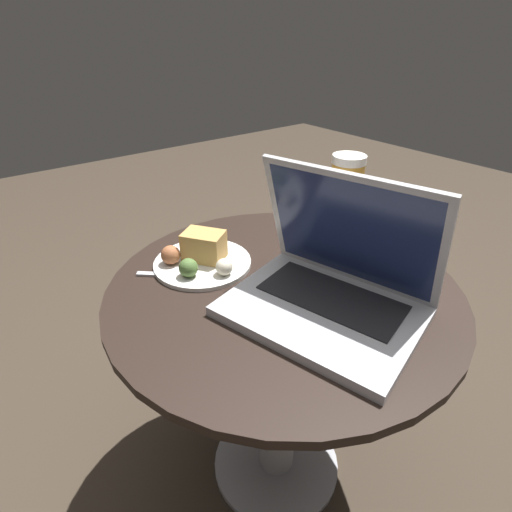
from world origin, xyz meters
name	(u,v)px	position (x,y,z in m)	size (l,w,h in m)	color
ground_plane	(276,463)	(0.00, 0.00, 0.00)	(6.00, 6.00, 0.00)	#382D23
table	(281,344)	(0.00, 0.00, 0.42)	(0.68, 0.68, 0.57)	#9E9EA3
laptop	(331,284)	(0.10, 0.01, 0.62)	(0.37, 0.31, 0.24)	#B2B2B7
beer_glass	(344,201)	(-0.05, 0.22, 0.67)	(0.07, 0.07, 0.20)	gold
snack_plate	(201,257)	(-0.16, -0.09, 0.59)	(0.20, 0.20, 0.07)	silver
fork	(194,276)	(-0.13, -0.12, 0.57)	(0.15, 0.16, 0.00)	#B2B2B7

